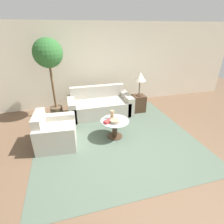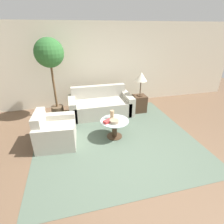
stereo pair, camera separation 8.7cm
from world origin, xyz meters
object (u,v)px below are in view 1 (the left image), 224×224
at_px(armchair, 54,133).
at_px(book_stack, 108,121).
at_px(sofa_main, 100,105).
at_px(potted_plant, 49,58).
at_px(vase, 112,114).
at_px(coffee_table, 115,126).
at_px(bowl, 115,121).
at_px(table_lamp, 140,77).

height_order(armchair, book_stack, armchair).
xyz_separation_m(sofa_main, potted_plant, (-1.28, 0.20, 1.41)).
xyz_separation_m(sofa_main, book_stack, (-0.10, -1.43, 0.20)).
height_order(vase, book_stack, vase).
distance_m(coffee_table, bowl, 0.22).
bearing_deg(coffee_table, potted_plant, 130.86).
relative_size(sofa_main, table_lamp, 2.60).
height_order(potted_plant, bowl, potted_plant).
height_order(armchair, table_lamp, table_lamp).
height_order(table_lamp, vase, table_lamp).
distance_m(armchair, table_lamp, 2.88).
bearing_deg(table_lamp, sofa_main, 172.86).
bearing_deg(potted_plant, book_stack, -53.95).
bearing_deg(book_stack, armchair, 146.37).
bearing_deg(bowl, vase, 88.11).
relative_size(armchair, bowl, 4.43).
bearing_deg(table_lamp, bowl, -131.60).
bearing_deg(book_stack, sofa_main, 59.37).
height_order(armchair, bowl, armchair).
distance_m(table_lamp, vase, 1.69).
bearing_deg(bowl, table_lamp, 48.40).
height_order(potted_plant, book_stack, potted_plant).
relative_size(coffee_table, potted_plant, 0.30).
relative_size(sofa_main, bowl, 8.66).
height_order(coffee_table, book_stack, book_stack).
height_order(armchair, vase, armchair).
bearing_deg(potted_plant, armchair, -91.11).
height_order(sofa_main, bowl, sofa_main).
xyz_separation_m(coffee_table, vase, (-0.03, 0.13, 0.26)).
distance_m(sofa_main, book_stack, 1.44).
bearing_deg(coffee_table, sofa_main, 93.33).
xyz_separation_m(vase, bowl, (-0.01, -0.22, -0.07)).
relative_size(armchair, table_lamp, 1.33).
bearing_deg(armchair, vase, -83.86).
bearing_deg(table_lamp, potted_plant, 171.95).
xyz_separation_m(vase, book_stack, (-0.15, -0.18, -0.07)).
relative_size(sofa_main, armchair, 1.96).
bearing_deg(potted_plant, table_lamp, -8.05).
bearing_deg(table_lamp, vase, -136.69).
distance_m(sofa_main, bowl, 1.48).
xyz_separation_m(potted_plant, book_stack, (1.18, -1.63, -1.21)).
bearing_deg(sofa_main, table_lamp, -7.14).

